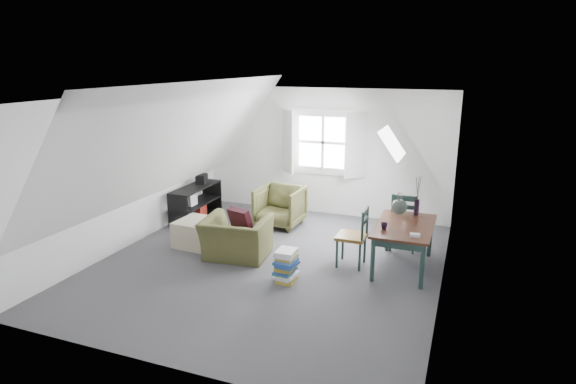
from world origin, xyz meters
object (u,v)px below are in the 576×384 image
at_px(ottoman, 198,233).
at_px(dining_chair_far, 404,220).
at_px(media_shelf, 195,205).
at_px(armchair_near, 237,257).
at_px(dining_chair_near, 354,236).
at_px(dining_table, 404,231).
at_px(magazine_stack, 286,266).
at_px(armchair_far, 280,225).

bearing_deg(ottoman, dining_chair_far, 17.60).
height_order(ottoman, dining_chair_far, dining_chair_far).
bearing_deg(media_shelf, armchair_near, -42.01).
xyz_separation_m(dining_chair_far, media_shelf, (-4.00, 0.13, -0.21)).
relative_size(ottoman, dining_chair_near, 0.71).
height_order(dining_table, media_shelf, dining_table).
distance_m(dining_chair_far, magazine_stack, 2.26).
xyz_separation_m(dining_chair_far, dining_chair_near, (-0.61, -0.92, -0.03)).
distance_m(armchair_near, dining_chair_near, 1.88).
bearing_deg(armchair_near, dining_chair_near, -175.35).
bearing_deg(dining_chair_near, magazine_stack, -50.75).
height_order(ottoman, dining_table, dining_table).
bearing_deg(armchair_far, ottoman, -120.17).
height_order(dining_chair_near, media_shelf, dining_chair_near).
bearing_deg(armchair_near, dining_chair_far, -158.34).
relative_size(armchair_far, dining_chair_far, 0.85).
xyz_separation_m(armchair_far, dining_table, (2.42, -1.14, 0.59)).
distance_m(armchair_far, dining_chair_far, 2.41).
bearing_deg(dining_chair_far, ottoman, 29.09).
bearing_deg(armchair_far, dining_chair_near, -35.08).
bearing_deg(magazine_stack, dining_chair_near, 48.54).
bearing_deg(dining_table, ottoman, -170.81).
bearing_deg(media_shelf, armchair_far, 8.04).
xyz_separation_m(ottoman, dining_chair_near, (2.62, 0.10, 0.26)).
bearing_deg(armchair_far, magazine_stack, -63.68).
height_order(dining_chair_far, media_shelf, dining_chair_far).
bearing_deg(dining_table, magazine_stack, -140.47).
distance_m(armchair_near, dining_table, 2.61).
height_order(armchair_far, dining_table, dining_table).
relative_size(armchair_near, armchair_far, 1.21).
distance_m(armchair_near, media_shelf, 2.14).
distance_m(armchair_far, magazine_stack, 2.38).
distance_m(ottoman, magazine_stack, 2.01).
distance_m(armchair_near, magazine_stack, 1.17).
bearing_deg(dining_chair_far, dining_chair_near, 67.92).
distance_m(media_shelf, magazine_stack, 3.25).
bearing_deg(armchair_far, media_shelf, -168.54).
distance_m(armchair_near, ottoman, 0.90).
bearing_deg(dining_chair_near, media_shelf, -116.54).
bearing_deg(dining_chair_near, ottoman, -97.05).
relative_size(armchair_far, magazine_stack, 1.82).
bearing_deg(ottoman, dining_chair_near, 2.25).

